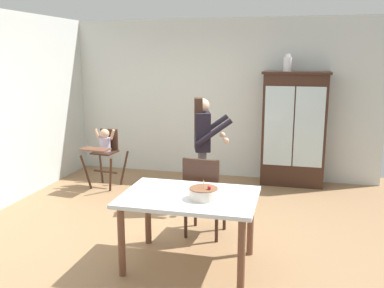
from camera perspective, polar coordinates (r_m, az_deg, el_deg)
name	(u,v)px	position (r m, az deg, el deg)	size (l,w,h in m)	color
ground_plane	(179,233)	(5.16, -1.77, -11.97)	(6.24, 6.24, 0.00)	#93704C
wall_back	(220,99)	(7.32, 3.87, 6.09)	(5.32, 0.06, 2.70)	silver
china_cabinet	(294,129)	(7.00, 13.59, 2.01)	(1.05, 0.48, 1.84)	#382116
ceramic_vase	(288,64)	(6.91, 12.80, 10.55)	(0.13, 0.13, 0.27)	white
high_chair_with_toddler	(105,147)	(6.85, -11.72, -0.43)	(0.62, 0.72, 0.95)	#382116
adult_person	(203,139)	(5.74, 1.47, 0.65)	(0.61, 0.59, 1.53)	#47474C
dining_table	(189,205)	(4.22, -0.38, -8.21)	(1.33, 0.93, 0.74)	silver
birthday_cake	(204,193)	(4.06, 1.58, -6.67)	(0.28, 0.28, 0.19)	beige
dining_chair_far_side	(203,192)	(4.87, 1.52, -6.45)	(0.47, 0.47, 0.96)	#382116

